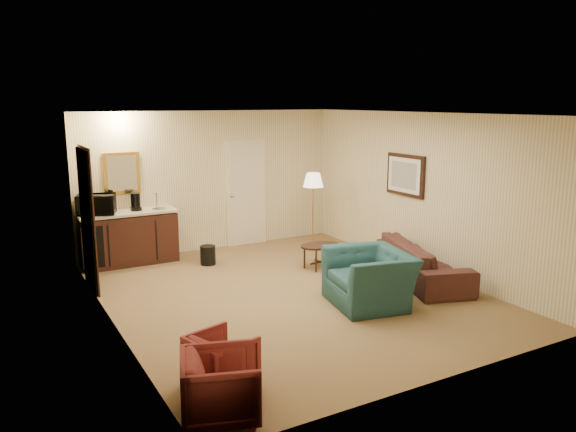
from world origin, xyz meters
name	(u,v)px	position (x,y,z in m)	size (l,w,h in m)	color
ground	(289,294)	(0.00, 0.00, 0.00)	(6.00, 6.00, 0.00)	olive
room_walls	(259,172)	(-0.10, 0.77, 1.72)	(5.02, 6.01, 2.61)	#F5E7B8
wetbar_cabinet	(129,238)	(-1.65, 2.72, 0.46)	(1.64, 0.58, 0.92)	#361311
sofa	(423,255)	(2.15, -0.46, 0.41)	(2.09, 0.61, 0.82)	black
teal_armchair	(370,269)	(0.76, -0.90, 0.50)	(1.15, 0.75, 1.01)	#1D4249
rose_chair_near	(221,357)	(-1.90, -2.00, 0.29)	(0.57, 0.53, 0.59)	maroon
rose_chair_far	(220,384)	(-2.15, -2.58, 0.34)	(0.66, 0.62, 0.68)	maroon
coffee_table	(320,256)	(1.10, 0.89, 0.20)	(0.70, 0.48, 0.41)	black
floor_lamp	(313,210)	(1.70, 2.10, 0.73)	(0.38, 0.38, 1.45)	#C68D42
waste_bin	(208,255)	(-0.49, 2.00, 0.16)	(0.26, 0.26, 0.33)	black
microwave	(96,202)	(-2.15, 2.74, 1.12)	(0.60, 0.33, 0.41)	black
coffee_maker	(136,202)	(-1.50, 2.73, 1.07)	(0.16, 0.16, 0.31)	black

